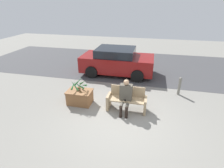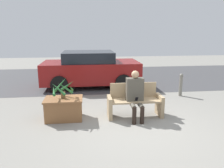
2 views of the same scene
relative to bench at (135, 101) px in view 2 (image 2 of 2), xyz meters
The scene contains 8 objects.
ground_plane 0.87m from the bench, 95.87° to the right, with size 30.00×30.00×0.00m, color gray.
road_surface 5.13m from the bench, 90.88° to the left, with size 20.00×6.00×0.01m, color #424244.
bench is the anchor object (origin of this frame).
person_seated 0.33m from the bench, 99.07° to the right, with size 0.43×0.61×1.24m.
planter_box 1.84m from the bench, behind, with size 0.95×0.66×0.55m.
potted_plant 1.88m from the bench, behind, with size 0.59×0.60×0.50m.
parked_car 3.60m from the bench, 107.21° to the left, with size 3.82×1.98×1.42m.
bollard_post 2.58m from the bench, 39.24° to the left, with size 0.12×0.12×0.79m.
Camera 2 is at (-1.17, -4.60, 2.18)m, focal length 35.00 mm.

